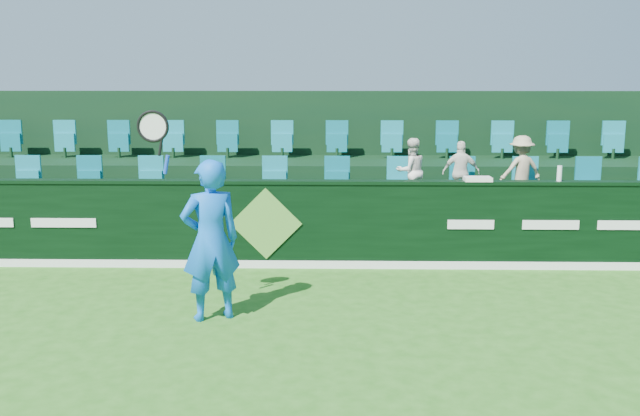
{
  "coord_description": "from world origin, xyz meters",
  "views": [
    {
      "loc": [
        1.04,
        -6.67,
        2.93
      ],
      "look_at": [
        0.84,
        2.8,
        1.15
      ],
      "focal_mm": 40.0,
      "sensor_mm": 36.0,
      "label": 1
    }
  ],
  "objects_px": {
    "spectator_right": "(521,170)",
    "towel": "(478,179)",
    "spectator_left": "(411,171)",
    "spectator_middle": "(461,172)",
    "tennis_player": "(210,239)",
    "drinks_bottle": "(559,173)"
  },
  "relations": [
    {
      "from": "spectator_right",
      "to": "towel",
      "type": "distance_m",
      "value": 1.46
    },
    {
      "from": "spectator_left",
      "to": "towel",
      "type": "distance_m",
      "value": 1.43
    },
    {
      "from": "spectator_middle",
      "to": "towel",
      "type": "height_order",
      "value": "spectator_middle"
    },
    {
      "from": "tennis_player",
      "to": "spectator_middle",
      "type": "height_order",
      "value": "tennis_player"
    },
    {
      "from": "towel",
      "to": "drinks_bottle",
      "type": "bearing_deg",
      "value": 0.0
    },
    {
      "from": "drinks_bottle",
      "to": "tennis_player",
      "type": "bearing_deg",
      "value": -153.73
    },
    {
      "from": "tennis_player",
      "to": "spectator_right",
      "type": "distance_m",
      "value": 5.79
    },
    {
      "from": "spectator_right",
      "to": "towel",
      "type": "relative_size",
      "value": 2.81
    },
    {
      "from": "tennis_player",
      "to": "towel",
      "type": "height_order",
      "value": "tennis_player"
    },
    {
      "from": "towel",
      "to": "drinks_bottle",
      "type": "relative_size",
      "value": 1.72
    },
    {
      "from": "spectator_middle",
      "to": "drinks_bottle",
      "type": "xyz_separation_m",
      "value": [
        1.27,
        -1.12,
        0.14
      ]
    },
    {
      "from": "spectator_left",
      "to": "spectator_right",
      "type": "xyz_separation_m",
      "value": [
        1.82,
        0.0,
        0.02
      ]
    },
    {
      "from": "spectator_middle",
      "to": "spectator_right",
      "type": "xyz_separation_m",
      "value": [
        0.99,
        0.0,
        0.05
      ]
    },
    {
      "from": "spectator_middle",
      "to": "tennis_player",
      "type": "bearing_deg",
      "value": 50.14
    },
    {
      "from": "towel",
      "to": "spectator_middle",
      "type": "bearing_deg",
      "value": 92.73
    },
    {
      "from": "drinks_bottle",
      "to": "spectator_right",
      "type": "bearing_deg",
      "value": 104.26
    },
    {
      "from": "towel",
      "to": "drinks_bottle",
      "type": "xyz_separation_m",
      "value": [
        1.22,
        0.0,
        0.09
      ]
    },
    {
      "from": "spectator_left",
      "to": "spectator_right",
      "type": "distance_m",
      "value": 1.82
    },
    {
      "from": "spectator_left",
      "to": "drinks_bottle",
      "type": "bearing_deg",
      "value": 131.48
    },
    {
      "from": "spectator_right",
      "to": "drinks_bottle",
      "type": "bearing_deg",
      "value": 88.59
    },
    {
      "from": "spectator_left",
      "to": "spectator_right",
      "type": "height_order",
      "value": "spectator_right"
    },
    {
      "from": "tennis_player",
      "to": "towel",
      "type": "xyz_separation_m",
      "value": [
        3.64,
        2.4,
        0.39
      ]
    }
  ]
}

